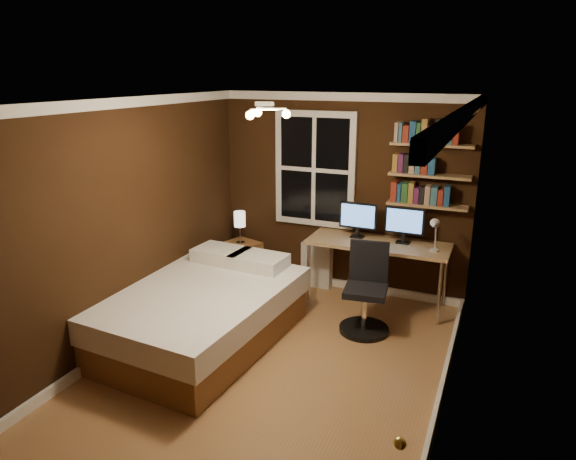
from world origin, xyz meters
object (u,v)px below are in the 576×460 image
at_px(bedside_lamp, 240,228).
at_px(desk, 378,247).
at_px(monitor_right, 404,225).
at_px(monitor_left, 358,220).
at_px(bed, 200,312).
at_px(nightstand, 241,262).
at_px(desk_lamp, 435,234).
at_px(radiator, 317,265).
at_px(office_chair, 366,298).

height_order(bedside_lamp, desk, bedside_lamp).
bearing_deg(monitor_right, desk, -163.16).
bearing_deg(monitor_left, bed, -125.24).
xyz_separation_m(bed, monitor_left, (1.20, 1.70, 0.70)).
relative_size(nightstand, monitor_right, 1.18).
height_order(monitor_right, desk_lamp, desk_lamp).
relative_size(radiator, desk_lamp, 1.36).
xyz_separation_m(desk, monitor_right, (0.28, 0.08, 0.28)).
xyz_separation_m(bedside_lamp, radiator, (1.00, 0.25, -0.46)).
height_order(nightstand, desk_lamp, desk_lamp).
relative_size(monitor_right, office_chair, 0.47).
relative_size(desk_lamp, office_chair, 0.45).
xyz_separation_m(bed, radiator, (0.63, 1.84, -0.02)).
distance_m(bed, office_chair, 1.78).
relative_size(bedside_lamp, monitor_left, 0.94).
distance_m(monitor_left, monitor_right, 0.56).
height_order(bed, office_chair, office_chair).
height_order(radiator, desk, desk).
bearing_deg(nightstand, monitor_left, 20.67).
xyz_separation_m(desk, monitor_left, (-0.28, 0.08, 0.28)).
distance_m(bed, desk, 2.23).
distance_m(nightstand, monitor_right, 2.25).
bearing_deg(desk, bedside_lamp, -179.25).
relative_size(bed, monitor_right, 4.94).
bearing_deg(office_chair, nightstand, 153.01).
height_order(bed, desk_lamp, desk_lamp).
xyz_separation_m(bed, office_chair, (1.54, 0.91, 0.06)).
xyz_separation_m(nightstand, desk, (1.85, 0.02, 0.46)).
height_order(monitor_left, monitor_right, same).
distance_m(radiator, monitor_left, 0.92).
bearing_deg(monitor_left, monitor_right, 0.00).
relative_size(nightstand, radiator, 0.91).
relative_size(desk, office_chair, 1.70).
distance_m(nightstand, monitor_left, 1.74).
bearing_deg(monitor_right, desk_lamp, -30.67).
height_order(nightstand, monitor_right, monitor_right).
height_order(desk, office_chair, office_chair).
distance_m(bedside_lamp, desk, 1.85).
bearing_deg(desk_lamp, bedside_lamp, 177.29).
bearing_deg(nightstand, desk_lamp, 14.02).
xyz_separation_m(monitor_left, monitor_right, (0.56, 0.00, 0.00)).
xyz_separation_m(desk_lamp, office_chair, (-0.60, -0.56, -0.64)).
relative_size(bed, radiator, 3.81).
bearing_deg(monitor_left, bedside_lamp, -176.06).
height_order(radiator, office_chair, office_chair).
distance_m(monitor_right, office_chair, 1.04).
height_order(nightstand, radiator, radiator).
relative_size(nightstand, desk_lamp, 1.24).
relative_size(bed, bedside_lamp, 5.25).
bearing_deg(monitor_left, nightstand, -176.06).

